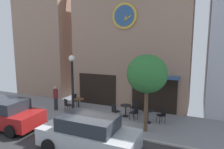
# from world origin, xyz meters

# --- Properties ---
(ground_plane) EXTENTS (27.65, 10.63, 0.13)m
(ground_plane) POSITION_xyz_m (0.00, -0.97, -0.02)
(ground_plane) COLOR gray
(clock_building) EXTENTS (8.58, 4.31, 11.24)m
(clock_building) POSITION_xyz_m (0.20, 5.78, 5.80)
(clock_building) COLOR #9E7A66
(clock_building) RESTS_ON ground_plane
(neighbor_building_left) EXTENTS (5.00, 4.44, 12.80)m
(neighbor_building_left) POSITION_xyz_m (-7.82, 6.55, 6.40)
(neighbor_building_left) COLOR #9E7A66
(neighbor_building_left) RESTS_ON ground_plane
(street_lamp) EXTENTS (0.36, 0.36, 3.91)m
(street_lamp) POSITION_xyz_m (-1.78, 0.89, 1.99)
(street_lamp) COLOR black
(street_lamp) RESTS_ON ground_plane
(street_tree) EXTENTS (2.08, 1.87, 4.05)m
(street_tree) POSITION_xyz_m (2.60, 1.10, 3.03)
(street_tree) COLOR brown
(street_tree) RESTS_ON ground_plane
(cafe_table_leftmost) EXTENTS (0.75, 0.75, 0.77)m
(cafe_table_leftmost) POSITION_xyz_m (-2.54, 2.66, 0.56)
(cafe_table_leftmost) COLOR black
(cafe_table_leftmost) RESTS_ON ground_plane
(cafe_table_center) EXTENTS (0.68, 0.68, 0.74)m
(cafe_table_center) POSITION_xyz_m (0.91, 2.70, 0.51)
(cafe_table_center) COLOR black
(cafe_table_center) RESTS_ON ground_plane
(cafe_table_center_right) EXTENTS (0.72, 0.72, 0.77)m
(cafe_table_center_right) POSITION_xyz_m (2.45, 2.24, 0.55)
(cafe_table_center_right) COLOR black
(cafe_table_center_right) RESTS_ON ground_plane
(cafe_chair_near_lamp) EXTENTS (0.53, 0.53, 0.90)m
(cafe_chair_near_lamp) POSITION_xyz_m (-2.98, 1.93, 0.53)
(cafe_chair_near_lamp) COLOR black
(cafe_chair_near_lamp) RESTS_ON ground_plane
(cafe_chair_under_awning) EXTENTS (0.54, 0.54, 0.90)m
(cafe_chair_under_awning) POSITION_xyz_m (0.45, 2.06, 0.53)
(cafe_chair_under_awning) COLOR black
(cafe_chair_under_awning) RESTS_ON ground_plane
(cafe_chair_by_entrance) EXTENTS (0.56, 0.56, 0.90)m
(cafe_chair_by_entrance) POSITION_xyz_m (3.21, 2.60, 0.53)
(cafe_chair_by_entrance) COLOR black
(cafe_chair_by_entrance) RESTS_ON ground_plane
(cafe_chair_corner) EXTENTS (0.52, 0.52, 0.90)m
(cafe_chair_corner) POSITION_xyz_m (1.63, 2.32, 0.53)
(cafe_chair_corner) COLOR black
(cafe_chair_corner) RESTS_ON ground_plane
(cafe_chair_facing_wall) EXTENTS (0.56, 0.56, 0.90)m
(cafe_chair_facing_wall) POSITION_xyz_m (1.31, 3.38, 0.53)
(cafe_chair_facing_wall) COLOR black
(cafe_chair_facing_wall) RESTS_ON ground_plane
(cafe_chair_facing_street) EXTENTS (0.56, 0.56, 0.90)m
(cafe_chair_facing_street) POSITION_xyz_m (-3.22, 3.17, 0.53)
(cafe_chair_facing_street) COLOR black
(cafe_chair_facing_street) RESTS_ON ground_plane
(pedestrian_maroon) EXTENTS (0.38, 0.38, 1.67)m
(pedestrian_maroon) POSITION_xyz_m (-3.97, 1.99, 0.86)
(pedestrian_maroon) COLOR #2D2D38
(pedestrian_maroon) RESTS_ON ground_plane
(parked_car_red) EXTENTS (4.34, 2.11, 1.55)m
(parked_car_red) POSITION_xyz_m (-4.74, -1.42, 0.76)
(parked_car_red) COLOR maroon
(parked_car_red) RESTS_ON ground_plane
(parked_car_silver) EXTENTS (4.30, 2.03, 1.55)m
(parked_car_silver) POSITION_xyz_m (0.83, -1.79, 0.76)
(parked_car_silver) COLOR #B7BABF
(parked_car_silver) RESTS_ON ground_plane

